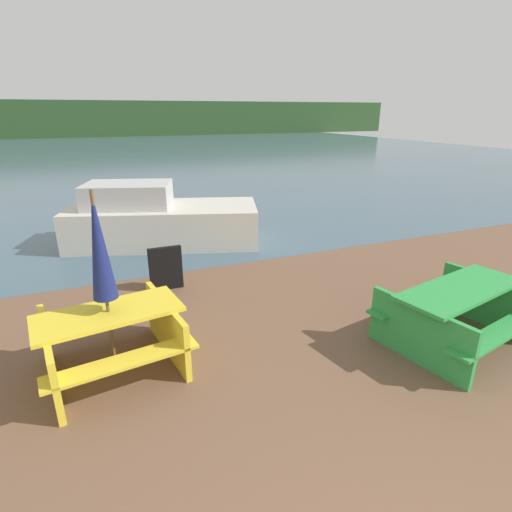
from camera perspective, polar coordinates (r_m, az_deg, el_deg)
water at (r=32.14m, az=-20.82°, el=13.66°), size 60.00×50.00×0.00m
far_treeline at (r=52.01m, az=-22.25°, el=17.69°), size 80.00×1.60×4.00m
picnic_table_green at (r=5.79m, az=26.84°, el=-6.79°), size 2.11×1.73×0.78m
picnic_table_yellow at (r=4.95m, az=-19.93°, el=-10.60°), size 1.76×1.59×0.75m
umbrella_navy at (r=4.52m, az=-21.50°, el=1.16°), size 0.27×0.27×2.13m
boat at (r=9.35m, az=-13.67°, el=5.03°), size 4.46×2.89×1.38m
signboard at (r=6.88m, az=-12.77°, el=-1.74°), size 0.55×0.08×0.75m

